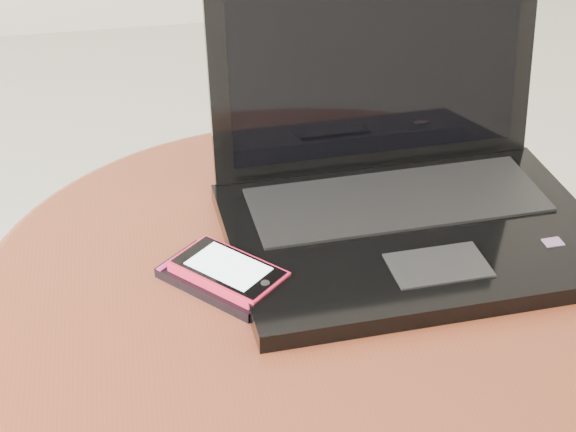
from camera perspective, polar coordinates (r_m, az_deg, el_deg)
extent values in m
cylinder|color=brown|center=(0.87, 1.35, -4.60)|extent=(0.62, 0.62, 0.03)
torus|color=brown|center=(0.87, 1.35, -4.60)|extent=(0.65, 0.65, 0.03)
cube|color=black|center=(0.91, 7.96, -1.22)|extent=(0.38, 0.27, 0.02)
cube|color=black|center=(0.94, 6.95, 1.03)|extent=(0.31, 0.13, 0.00)
cube|color=black|center=(0.85, 9.54, -3.10)|extent=(0.09, 0.06, 0.00)
cube|color=red|center=(0.91, 16.50, -1.61)|extent=(0.02, 0.02, 0.00)
cube|color=black|center=(0.97, 5.60, 9.39)|extent=(0.36, 0.05, 0.22)
cube|color=black|center=(0.96, 5.69, 9.31)|extent=(0.32, 0.04, 0.19)
cube|color=black|center=(0.85, -4.29, -4.06)|extent=(0.12, 0.13, 0.01)
cube|color=#B6207A|center=(0.88, -6.89, -2.50)|extent=(0.05, 0.05, 0.00)
cube|color=red|center=(0.84, -3.80, -3.56)|extent=(0.11, 0.11, 0.01)
cube|color=black|center=(0.84, -3.82, -3.23)|extent=(0.10, 0.11, 0.00)
cube|color=#C6F4F3|center=(0.84, -3.82, -3.19)|extent=(0.08, 0.08, 0.00)
cylinder|color=black|center=(0.82, -1.46, -4.27)|extent=(0.01, 0.01, 0.00)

